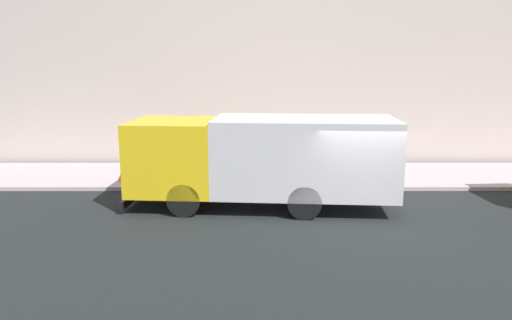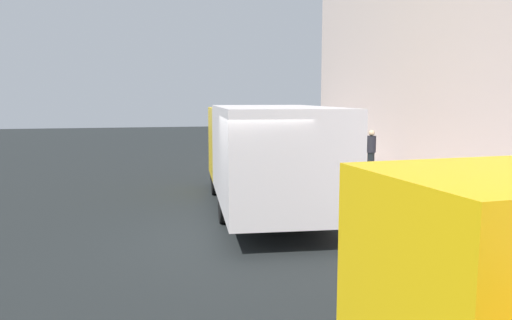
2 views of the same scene
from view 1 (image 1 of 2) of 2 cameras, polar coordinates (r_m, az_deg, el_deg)
The scene contains 7 objects.
ground at distance 13.65m, azimuth 12.37°, elevation -6.95°, with size 80.00×80.00×0.00m, color black.
sidewalk at distance 18.35m, azimuth 9.09°, elevation -1.82°, with size 3.99×30.00×0.13m, color #B6A1A5.
building_facade at distance 20.38m, azimuth 8.48°, elevation 15.43°, with size 0.50×30.00×11.37m, color beige.
large_utility_truck at distance 14.17m, azimuth 0.78°, elevation 0.43°, with size 3.08×8.02×2.68m.
pedestrian_walking at distance 19.15m, azimuth -10.06°, elevation 1.58°, with size 0.32×0.32×1.64m.
pedestrian_standing at distance 16.76m, azimuth -4.65°, elevation 0.54°, with size 0.35×0.35×1.76m.
traffic_cone_orange at distance 17.69m, azimuth -15.44°, elevation -1.37°, with size 0.43×0.43×0.61m, color orange.
Camera 1 is at (-12.63, 2.91, 4.27)m, focal length 33.61 mm.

